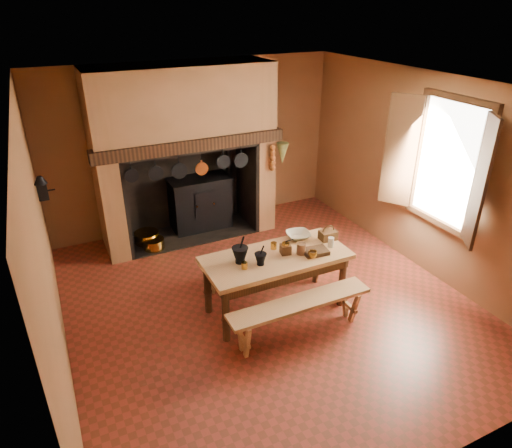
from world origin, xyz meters
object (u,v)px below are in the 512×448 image
Objects in this scene: mixing_bowl at (298,235)px; work_table at (276,264)px; wicker_basket at (328,235)px; iron_range at (201,202)px; bench_front at (300,310)px; coffee_grinder at (286,248)px.

work_table is at bearing -149.27° from mixing_bowl.
work_table is at bearing -170.49° from wicker_basket.
iron_range reaches higher than work_table.
coffee_grinder reaches higher than bench_front.
mixing_bowl reaches higher than work_table.
mixing_bowl is at bearing 50.22° from coffee_grinder.
wicker_basket is (0.90, -2.54, 0.38)m from iron_range.
mixing_bowl is (0.35, 0.29, -0.03)m from coffee_grinder.
bench_front is 1.11m from mixing_bowl.
mixing_bowl is 1.39× the size of wicker_basket.
coffee_grinder is 0.46m from mixing_bowl.
coffee_grinder is 0.83× the size of wicker_basket.
wicker_basket reaches higher than coffee_grinder.
iron_range is 2.63m from work_table.
work_table is 0.23m from coffee_grinder.
wicker_basket is (0.81, 0.69, 0.48)m from bench_front.
work_table is 0.58m from mixing_bowl.
work_table reaches higher than bench_front.
mixing_bowl is (0.48, 0.89, 0.46)m from bench_front.
iron_range is 2.72m from wicker_basket.
coffee_grinder is at bearing -169.20° from wicker_basket.
bench_front is 7.79× the size of wicker_basket.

